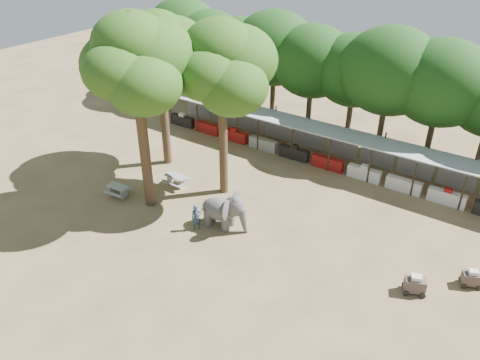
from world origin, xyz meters
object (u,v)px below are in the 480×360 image
Objects in this scene: elephant at (224,210)px; cart_back at (472,278)px; picnic_table_near at (118,189)px; yard_tree_back at (222,66)px; yard_tree_center at (135,63)px; handler at (196,218)px; cart_front at (415,284)px; yard_tree_left at (159,53)px; picnic_table_far at (176,179)px.

cart_back is at bearing 3.43° from elephant.
elephant is at bearing 3.27° from picnic_table_near.
yard_tree_back is 8.55m from elephant.
yard_tree_back is (3.00, 4.00, -0.67)m from yard_tree_center.
cart_front is at bearing -37.77° from handler.
cart_front is at bearing -11.02° from yard_tree_back.
yard_tree_back is 6.96× the size of handler.
picnic_table_near is 21.62m from cart_back.
yard_tree_center reaches higher than cart_front.
yard_tree_left is 21.43m from cart_front.
yard_tree_center is 7.59× the size of picnic_table_near.
yard_tree_left is at bearing 143.41° from elephant.
yard_tree_left is 5.92m from yard_tree_center.
yard_tree_left is 0.92× the size of yard_tree_center.
yard_tree_left is 7.01× the size of picnic_table_far.
yard_tree_center is 21.10m from cart_back.
picnic_table_near is 3.95m from picnic_table_far.
yard_tree_left reaches higher than picnic_table_near.
yard_tree_left is 3.55× the size of elephant.
cart_front is (16.68, -1.20, 0.02)m from picnic_table_far.
yard_tree_back reaches higher than cart_front.
yard_tree_back is at bearing 154.20° from cart_back.
cart_back is at bearing -3.99° from yard_tree_left.
yard_tree_back is 8.69m from picnic_table_far.
yard_tree_center reaches higher than cart_back.
elephant is 5.96m from picnic_table_far.
yard_tree_center is at bearing 10.47° from picnic_table_near.
yard_tree_center is 18.85m from cart_front.
cart_back is (13.32, 2.94, -0.68)m from elephant.
cart_front is at bearing -4.88° from elephant.
yard_tree_left is 0.97× the size of yard_tree_back.
yard_tree_center is 10.18× the size of cart_back.
yard_tree_center is at bearing 176.39° from elephant.
elephant is 1.71m from handler.
yard_tree_left is at bearing 91.52° from picnic_table_near.
cart_back is (2.21, 2.14, -0.05)m from cart_front.
yard_tree_left is 6.75× the size of handler.
elephant is 2.41× the size of cart_front.
handler is at bearing 166.83° from cart_front.
yard_tree_center is 7.66× the size of picnic_table_far.
cart_back is at bearing 10.42° from yard_tree_center.
elephant is 11.15m from cart_front.
elephant is 1.97× the size of picnic_table_far.
picnic_table_near is at bearing 133.45° from handler.
picnic_table_near is at bearing 179.49° from elephant.
yard_tree_left is 6.09m from yard_tree_back.
yard_tree_center is (3.00, -5.00, 1.01)m from yard_tree_left.
yard_tree_back is 16.07m from cart_front.
handler reaches higher than cart_back.
picnic_table_far is 1.22× the size of cart_front.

